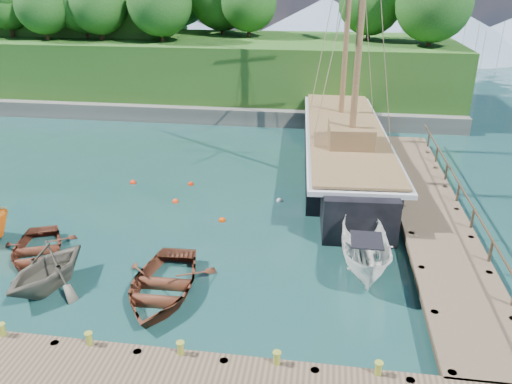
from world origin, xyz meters
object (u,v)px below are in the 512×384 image
Objects in this scene: rowboat_0 at (37,258)px; cabin_boat_white at (364,270)px; rowboat_2 at (162,294)px; schooner at (344,150)px; rowboat_1 at (50,287)px.

cabin_boat_white reaches higher than rowboat_0.
rowboat_0 is at bearing -177.85° from cabin_boat_white.
rowboat_2 is 1.00× the size of cabin_boat_white.
rowboat_2 is at bearing -38.10° from rowboat_0.
cabin_boat_white is at bearing -90.00° from schooner.
rowboat_1 is 4.60m from rowboat_2.
rowboat_1 is 0.14× the size of schooner.
rowboat_2 is 8.39m from cabin_boat_white.
schooner is at bearing 63.25° from rowboat_2.
cabin_boat_white is (12.47, 3.09, 0.00)m from rowboat_1.
rowboat_2 is 0.19× the size of schooner.
rowboat_0 is at bearing 145.66° from rowboat_1.
rowboat_0 is 0.85× the size of rowboat_2.
rowboat_2 is (6.27, -1.77, 0.00)m from rowboat_0.
rowboat_2 is 16.83m from schooner.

